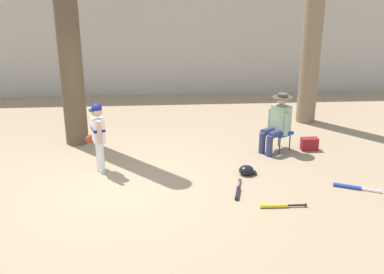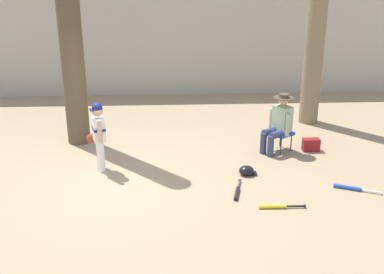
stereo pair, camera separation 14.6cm
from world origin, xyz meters
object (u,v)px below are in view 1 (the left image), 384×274
(tree_near_player, at_px, (67,25))
(bat_yellow_trainer, at_px, (277,206))
(folding_stool, at_px, (280,133))
(tree_behind_spectator, at_px, (312,41))
(seated_spectator, at_px, (277,121))
(batting_helmet_black, at_px, (246,170))
(handbag_beside_stool, at_px, (309,144))
(bat_blue_youth, at_px, (351,187))
(young_ballplayer, at_px, (98,133))
(bat_black_composite, at_px, (238,191))

(tree_near_player, bearing_deg, bat_yellow_trainer, -40.59)
(folding_stool, bearing_deg, tree_behind_spectator, 59.07)
(seated_spectator, relative_size, bat_yellow_trainer, 1.61)
(bat_yellow_trainer, relative_size, batting_helmet_black, 2.30)
(tree_near_player, xyz_separation_m, seated_spectator, (4.14, -0.75, -1.83))
(seated_spectator, xyz_separation_m, handbag_beside_stool, (0.70, 0.00, -0.51))
(handbag_beside_stool, relative_size, batting_helmet_black, 1.05)
(handbag_beside_stool, xyz_separation_m, batting_helmet_black, (-1.50, -1.10, -0.05))
(tree_near_player, bearing_deg, handbag_beside_stool, -8.78)
(bat_blue_youth, bearing_deg, tree_near_player, 153.36)
(young_ballplayer, height_order, bat_black_composite, young_ballplayer)
(young_ballplayer, distance_m, folding_stool, 3.67)
(folding_stool, xyz_separation_m, bat_yellow_trainer, (-0.60, -2.41, -0.33))
(tree_behind_spectator, height_order, bat_black_composite, tree_behind_spectator)
(tree_near_player, bearing_deg, young_ballplayer, -66.21)
(seated_spectator, relative_size, batting_helmet_black, 3.70)
(tree_behind_spectator, bearing_deg, bat_blue_youth, -93.93)
(bat_yellow_trainer, bearing_deg, tree_behind_spectator, 68.35)
(handbag_beside_stool, relative_size, bat_yellow_trainer, 0.45)
(bat_blue_youth, bearing_deg, handbag_beside_stool, 96.46)
(bat_blue_youth, bearing_deg, bat_black_composite, -178.64)
(young_ballplayer, distance_m, bat_blue_youth, 4.57)
(tree_behind_spectator, relative_size, batting_helmet_black, 13.85)
(tree_near_player, height_order, tree_behind_spectator, tree_near_player)
(tree_near_player, distance_m, folding_stool, 4.77)
(bat_yellow_trainer, xyz_separation_m, batting_helmet_black, (-0.28, 1.26, 0.05))
(folding_stool, height_order, handbag_beside_stool, folding_stool)
(tree_behind_spectator, xyz_separation_m, batting_helmet_black, (-1.95, -2.94, -1.85))
(bat_blue_youth, height_order, bat_black_composite, same)
(bat_yellow_trainer, bearing_deg, tree_near_player, 139.41)
(handbag_beside_stool, distance_m, bat_blue_youth, 1.80)
(tree_behind_spectator, height_order, young_ballplayer, tree_behind_spectator)
(bat_yellow_trainer, bearing_deg, handbag_beside_stool, 62.73)
(bat_yellow_trainer, height_order, bat_black_composite, same)
(tree_near_player, distance_m, handbag_beside_stool, 5.43)
(bat_black_composite, bearing_deg, bat_blue_youth, 1.36)
(young_ballplayer, height_order, seated_spectator, young_ballplayer)
(tree_behind_spectator, height_order, seated_spectator, tree_behind_spectator)
(tree_near_player, relative_size, bat_yellow_trainer, 7.67)
(tree_near_player, xyz_separation_m, handbag_beside_stool, (4.84, -0.75, -2.35))
(tree_behind_spectator, distance_m, seated_spectator, 2.53)
(young_ballplayer, bearing_deg, tree_near_player, 113.79)
(bat_blue_youth, height_order, bat_yellow_trainer, same)
(young_ballplayer, height_order, batting_helmet_black, young_ballplayer)
(tree_near_player, xyz_separation_m, young_ballplayer, (0.65, -1.48, -1.73))
(young_ballplayer, xyz_separation_m, seated_spectator, (3.49, 0.73, -0.10))
(seated_spectator, height_order, handbag_beside_stool, seated_spectator)
(folding_stool, xyz_separation_m, bat_black_composite, (-1.15, -1.88, -0.33))
(young_ballplayer, distance_m, bat_black_composite, 2.75)
(tree_behind_spectator, bearing_deg, folding_stool, -120.93)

